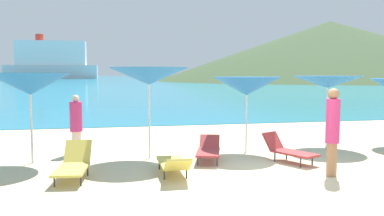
# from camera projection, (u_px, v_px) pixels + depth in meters

# --- Properties ---
(ground_plane) EXTENTS (50.00, 100.00, 0.30)m
(ground_plane) POSITION_uv_depth(u_px,v_px,m) (189.00, 126.00, 18.23)
(ground_plane) COLOR beige
(ocean_water) EXTENTS (650.00, 440.00, 0.02)m
(ocean_water) POSITION_uv_depth(u_px,v_px,m) (114.00, 78.00, 231.71)
(ocean_water) COLOR teal
(ocean_water) RESTS_ON ground_plane
(headland_hill) EXTENTS (110.88, 110.88, 18.85)m
(headland_hill) POSITION_uv_depth(u_px,v_px,m) (329.00, 51.00, 127.71)
(headland_hill) COLOR #384C2D
(headland_hill) RESTS_ON ground_plane
(umbrella_2) EXTENTS (2.11, 2.11, 2.22)m
(umbrella_2) POSITION_uv_depth(u_px,v_px,m) (30.00, 84.00, 9.71)
(umbrella_2) COLOR silver
(umbrella_2) RESTS_ON ground_plane
(umbrella_3) EXTENTS (2.24, 2.24, 2.36)m
(umbrella_3) POSITION_uv_depth(u_px,v_px,m) (149.00, 76.00, 10.30)
(umbrella_3) COLOR silver
(umbrella_3) RESTS_ON ground_plane
(umbrella_4) EXTENTS (2.08, 2.08, 2.11)m
(umbrella_4) POSITION_uv_depth(u_px,v_px,m) (247.00, 86.00, 11.13)
(umbrella_4) COLOR silver
(umbrella_4) RESTS_ON ground_plane
(umbrella_5) EXTENTS (2.29, 2.29, 2.13)m
(umbrella_5) POSITION_uv_depth(u_px,v_px,m) (328.00, 82.00, 11.96)
(umbrella_5) COLOR silver
(umbrella_5) RESTS_ON ground_plane
(lounge_chair_0) EXTENTS (1.09, 1.51, 0.69)m
(lounge_chair_0) POSITION_uv_depth(u_px,v_px,m) (288.00, 150.00, 9.98)
(lounge_chair_0) COLOR #A53333
(lounge_chair_0) RESTS_ON ground_plane
(lounge_chair_3) EXTENTS (0.75, 1.59, 0.71)m
(lounge_chair_3) POSITION_uv_depth(u_px,v_px,m) (73.00, 164.00, 8.41)
(lounge_chair_3) COLOR #D8BF4C
(lounge_chair_3) RESTS_ON ground_plane
(lounge_chair_7) EXTENTS (0.96, 1.63, 0.56)m
(lounge_chair_7) POSITION_uv_depth(u_px,v_px,m) (209.00, 149.00, 10.14)
(lounge_chair_7) COLOR #A53333
(lounge_chair_7) RESTS_ON ground_plane
(lounge_chair_11) EXTENTS (0.57, 1.71, 0.54)m
(lounge_chair_11) POSITION_uv_depth(u_px,v_px,m) (173.00, 163.00, 8.64)
(lounge_chair_11) COLOR #D8BF4C
(lounge_chair_11) RESTS_ON ground_plane
(beachgoer_0) EXTENTS (0.29, 0.29, 1.89)m
(beachgoer_0) POSITION_uv_depth(u_px,v_px,m) (333.00, 129.00, 8.54)
(beachgoer_0) COLOR #A3704C
(beachgoer_0) RESTS_ON ground_plane
(beachgoer_1) EXTENTS (0.34, 0.34, 1.62)m
(beachgoer_1) POSITION_uv_depth(u_px,v_px,m) (76.00, 123.00, 10.98)
(beachgoer_1) COLOR beige
(beachgoer_1) RESTS_ON ground_plane
(cruise_ship) EXTENTS (40.49, 11.42, 19.92)m
(cruise_ship) POSITION_uv_depth(u_px,v_px,m) (52.00, 62.00, 181.71)
(cruise_ship) COLOR silver
(cruise_ship) RESTS_ON ocean_water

